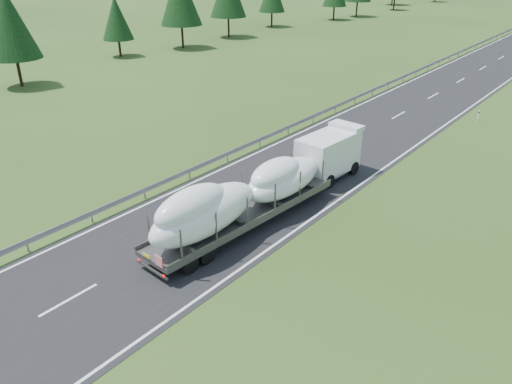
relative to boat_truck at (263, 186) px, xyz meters
The scene contains 2 objects.
ground 4.10m from the boat_truck, 126.49° to the right, with size 400.00×400.00×0.00m, color #2B4617.
boat_truck is the anchor object (origin of this frame).
Camera 1 is at (18.21, -18.02, 14.59)m, focal length 35.00 mm.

